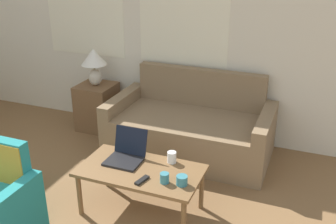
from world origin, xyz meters
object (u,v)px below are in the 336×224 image
(cup_white, at_px, (172,157))
(tv_remote, at_px, (142,180))
(table_lamp, at_px, (94,61))
(cup_navy, at_px, (182,180))
(laptop, at_px, (126,153))
(cup_yellow, at_px, (164,178))
(coffee_table, at_px, (141,174))
(couch, at_px, (191,129))

(cup_white, xyz_separation_m, tv_remote, (-0.12, -0.38, -0.04))
(table_lamp, distance_m, cup_navy, 2.31)
(laptop, distance_m, cup_yellow, 0.52)
(laptop, xyz_separation_m, cup_yellow, (0.46, -0.23, -0.02))
(coffee_table, relative_size, cup_navy, 11.58)
(laptop, distance_m, cup_navy, 0.64)
(couch, distance_m, cup_yellow, 1.40)
(cup_navy, xyz_separation_m, tv_remote, (-0.32, -0.07, -0.03))
(couch, bearing_deg, table_lamp, 173.45)
(coffee_table, height_order, cup_navy, cup_navy)
(coffee_table, bearing_deg, cup_yellow, -23.14)
(table_lamp, distance_m, cup_white, 1.96)
(coffee_table, relative_size, tv_remote, 6.90)
(table_lamp, bearing_deg, tv_remote, -48.69)
(cup_yellow, bearing_deg, table_lamp, 135.76)
(cup_yellow, xyz_separation_m, cup_white, (-0.06, 0.33, 0.01))
(table_lamp, bearing_deg, couch, -6.55)
(laptop, xyz_separation_m, cup_navy, (0.61, -0.20, -0.02))
(cup_navy, height_order, cup_yellow, cup_yellow)
(table_lamp, relative_size, tv_remote, 3.00)
(tv_remote, bearing_deg, cup_navy, 13.05)
(laptop, xyz_separation_m, cup_white, (0.40, 0.10, -0.01))
(cup_navy, distance_m, cup_yellow, 0.14)
(coffee_table, xyz_separation_m, cup_yellow, (0.27, -0.12, 0.09))
(couch, height_order, tv_remote, couch)
(table_lamp, relative_size, cup_navy, 5.04)
(coffee_table, xyz_separation_m, cup_navy, (0.42, -0.09, 0.09))
(table_lamp, bearing_deg, cup_navy, -41.30)
(coffee_table, height_order, tv_remote, tv_remote)
(cup_yellow, height_order, tv_remote, cup_yellow)
(couch, relative_size, cup_yellow, 20.87)
(table_lamp, xyz_separation_m, cup_white, (1.50, -1.19, -0.41))
(laptop, bearing_deg, cup_white, 14.01)
(couch, xyz_separation_m, coffee_table, (-0.05, -1.25, 0.11))
(laptop, bearing_deg, tv_remote, -44.17)
(couch, height_order, table_lamp, table_lamp)
(table_lamp, relative_size, cup_yellow, 5.37)
(laptop, bearing_deg, couch, 78.14)
(couch, distance_m, cup_white, 1.07)
(coffee_table, relative_size, laptop, 3.32)
(couch, bearing_deg, cup_navy, -74.69)
(coffee_table, xyz_separation_m, laptop, (-0.19, 0.11, 0.11))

